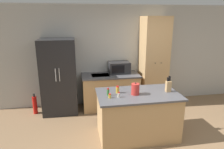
{
  "coord_description": "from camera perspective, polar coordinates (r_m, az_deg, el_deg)",
  "views": [
    {
      "loc": [
        -1.3,
        -2.82,
        2.26
      ],
      "look_at": [
        -0.56,
        1.4,
        1.05
      ],
      "focal_mm": 32.0,
      "sensor_mm": 36.0,
      "label": 1
    }
  ],
  "objects": [
    {
      "name": "back_counter",
      "position": [
        5.19,
        -0.44,
        -4.69
      ],
      "size": [
        1.45,
        0.69,
        0.89
      ],
      "color": "tan",
      "rests_on": "ground_plane"
    },
    {
      "name": "microwave",
      "position": [
        5.17,
        2.04,
        2.02
      ],
      "size": [
        0.54,
        0.39,
        0.29
      ],
      "color": "#232326",
      "rests_on": "back_counter"
    },
    {
      "name": "wall_back",
      "position": [
        5.4,
        4.14,
        5.49
      ],
      "size": [
        7.2,
        0.06,
        2.6
      ],
      "color": "#B2B2AD",
      "rests_on": "ground_plane"
    },
    {
      "name": "kettle",
      "position": [
        3.72,
        6.68,
        -4.16
      ],
      "size": [
        0.15,
        0.15,
        0.23
      ],
      "color": "#B72D28",
      "rests_on": "kitchen_island"
    },
    {
      "name": "knife_block",
      "position": [
        3.98,
        15.81,
        -3.16
      ],
      "size": [
        0.1,
        0.08,
        0.32
      ],
      "color": "tan",
      "rests_on": "kitchen_island"
    },
    {
      "name": "kitchen_island",
      "position": [
        4.0,
        7.24,
        -11.32
      ],
      "size": [
        1.54,
        0.91,
        0.89
      ],
      "color": "tan",
      "rests_on": "ground_plane"
    },
    {
      "name": "fire_extinguisher",
      "position": [
        5.27,
        -21.16,
        -8.07
      ],
      "size": [
        0.1,
        0.1,
        0.51
      ],
      "color": "red",
      "rests_on": "ground_plane"
    },
    {
      "name": "spice_bottle_green_herb",
      "position": [
        3.59,
        1.95,
        -5.83
      ],
      "size": [
        0.04,
        0.04,
        0.1
      ],
      "color": "beige",
      "rests_on": "kitchen_island"
    },
    {
      "name": "pantry_cabinet",
      "position": [
        5.31,
        11.74,
        3.45
      ],
      "size": [
        0.64,
        0.63,
        2.31
      ],
      "color": "tan",
      "rests_on": "ground_plane"
    },
    {
      "name": "spice_bottle_short_red",
      "position": [
        3.78,
        1.58,
        -4.37
      ],
      "size": [
        0.06,
        0.06,
        0.14
      ],
      "color": "gold",
      "rests_on": "kitchen_island"
    },
    {
      "name": "spice_bottle_amber_oil",
      "position": [
        3.56,
        -0.63,
        -6.14
      ],
      "size": [
        0.05,
        0.05,
        0.08
      ],
      "color": "gold",
      "rests_on": "kitchen_island"
    },
    {
      "name": "refrigerator",
      "position": [
        4.98,
        -14.86,
        -0.57
      ],
      "size": [
        0.82,
        0.71,
        1.81
      ],
      "color": "black",
      "rests_on": "ground_plane"
    },
    {
      "name": "spice_bottle_tall_dark",
      "position": [
        3.66,
        -1.15,
        -5.01
      ],
      "size": [
        0.05,
        0.05,
        0.14
      ],
      "color": "#337033",
      "rests_on": "kitchen_island"
    }
  ]
}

